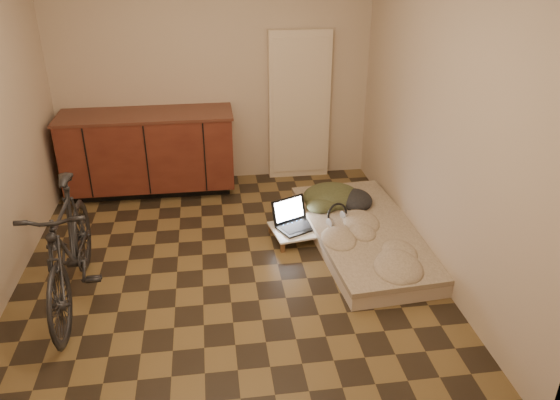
{
  "coord_description": "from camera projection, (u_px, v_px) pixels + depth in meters",
  "views": [
    {
      "loc": [
        -0.1,
        -4.03,
        2.63
      ],
      "look_at": [
        0.48,
        0.16,
        0.55
      ],
      "focal_mm": 35.0,
      "sensor_mm": 36.0,
      "label": 1
    }
  ],
  "objects": [
    {
      "name": "room_shell",
      "position": [
        221.0,
        125.0,
        4.18
      ],
      "size": [
        3.5,
        4.0,
        2.6
      ],
      "color": "brown",
      "rests_on": "ground"
    },
    {
      "name": "cabinets",
      "position": [
        149.0,
        152.0,
        5.97
      ],
      "size": [
        1.84,
        0.62,
        0.91
      ],
      "color": "black",
      "rests_on": "ground"
    },
    {
      "name": "appliance_panel",
      "position": [
        299.0,
        106.0,
        6.22
      ],
      "size": [
        0.7,
        0.1,
        1.7
      ],
      "primitive_type": "cube",
      "color": "beige",
      "rests_on": "ground"
    },
    {
      "name": "bicycle",
      "position": [
        68.0,
        242.0,
        4.11
      ],
      "size": [
        0.53,
        1.66,
        1.06
      ],
      "primitive_type": "imported",
      "rotation": [
        0.0,
        0.0,
        0.03
      ],
      "color": "black",
      "rests_on": "ground"
    },
    {
      "name": "futon",
      "position": [
        365.0,
        234.0,
        5.11
      ],
      "size": [
        1.09,
        2.04,
        0.17
      ],
      "rotation": [
        0.0,
        0.0,
        0.08
      ],
      "color": "beige",
      "rests_on": "ground"
    },
    {
      "name": "clothing_pile",
      "position": [
        338.0,
        191.0,
        5.49
      ],
      "size": [
        0.65,
        0.56,
        0.25
      ],
      "primitive_type": null,
      "rotation": [
        0.0,
        0.0,
        0.08
      ],
      "color": "#393E24",
      "rests_on": "futon"
    },
    {
      "name": "headphones",
      "position": [
        337.0,
        214.0,
        5.12
      ],
      "size": [
        0.33,
        0.32,
        0.17
      ],
      "primitive_type": null,
      "rotation": [
        0.0,
        0.0,
        0.45
      ],
      "color": "black",
      "rests_on": "futon"
    },
    {
      "name": "lap_desk",
      "position": [
        307.0,
        228.0,
        5.2
      ],
      "size": [
        0.73,
        0.54,
        0.11
      ],
      "rotation": [
        0.0,
        0.0,
        0.17
      ],
      "color": "brown",
      "rests_on": "ground"
    },
    {
      "name": "laptop",
      "position": [
        295.0,
        221.0,
        5.19
      ],
      "size": [
        0.46,
        0.44,
        0.25
      ],
      "rotation": [
        0.0,
        0.0,
        0.43
      ],
      "color": "black",
      "rests_on": "lap_desk"
    },
    {
      "name": "mouse",
      "position": [
        331.0,
        225.0,
        5.19
      ],
      "size": [
        0.08,
        0.11,
        0.03
      ],
      "primitive_type": "ellipsoid",
      "rotation": [
        0.0,
        0.0,
        0.24
      ],
      "color": "white",
      "rests_on": "lap_desk"
    }
  ]
}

